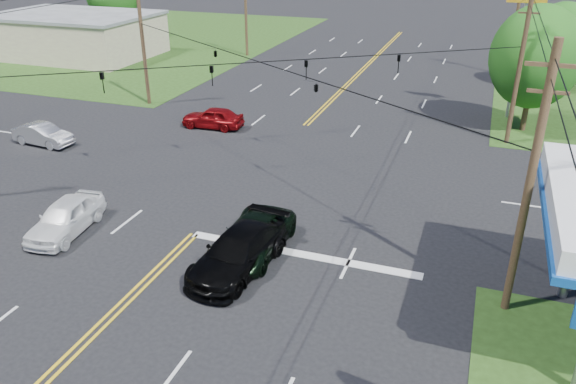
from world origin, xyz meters
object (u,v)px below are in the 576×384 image
at_px(suv_black, 239,252).
at_px(pole_nw, 142,39).
at_px(tree_right_b, 561,38).
at_px(pickup_white, 65,217).
at_px(tree_right_a, 536,57).
at_px(sedan_silver, 43,135).
at_px(pole_se, 530,183).
at_px(pole_ne, 520,65).
at_px(pole_left_far, 246,5).
at_px(pole_right_far, 517,17).
at_px(pickup_dkgreen, 252,237).
at_px(retail_nw, 74,36).

bearing_deg(suv_black, pole_nw, 137.63).
distance_m(tree_right_b, pickup_white, 40.35).
height_order(pole_nw, pickup_white, pole_nw).
bearing_deg(tree_right_a, sedan_silver, -155.32).
bearing_deg(tree_right_b, sedan_silver, -140.93).
relative_size(pole_se, sedan_silver, 2.39).
xyz_separation_m(pole_ne, pole_left_far, (-26.00, 19.00, 0.25)).
xyz_separation_m(tree_right_b, suv_black, (-13.50, -33.85, -3.43)).
height_order(pole_se, pickup_white, pole_se).
relative_size(pole_nw, tree_right_a, 1.16).
bearing_deg(pole_ne, pole_left_far, 143.84).
xyz_separation_m(pole_nw, pickup_white, (7.57, -18.69, -4.16)).
distance_m(pole_right_far, tree_right_a, 16.03).
bearing_deg(pole_se, suv_black, -175.15).
bearing_deg(pickup_dkgreen, tree_right_b, 68.12).
relative_size(retail_nw, suv_black, 2.95).
relative_size(pole_se, pickup_white, 2.14).
relative_size(tree_right_b, pickup_white, 1.60).
height_order(pole_ne, pole_left_far, pole_left_far).
distance_m(retail_nw, pole_right_far, 43.53).
distance_m(pole_nw, suv_black, 25.07).
xyz_separation_m(pickup_white, sedan_silver, (-8.86, 8.69, -0.10)).
bearing_deg(pickup_white, pole_nw, 105.41).
bearing_deg(pole_ne, tree_right_b, 76.87).
distance_m(pole_left_far, pickup_dkgreen, 40.11).
distance_m(pole_right_far, tree_right_b, 5.40).
distance_m(pole_right_far, pickup_dkgreen, 38.12).
bearing_deg(pole_ne, retail_nw, 163.18).
relative_size(pole_nw, pickup_white, 2.14).
distance_m(pole_ne, pole_right_far, 19.00).
bearing_deg(pole_nw, pole_left_far, 90.00).
height_order(pole_left_far, tree_right_b, pole_left_far).
xyz_separation_m(retail_nw, sedan_silver, (15.71, -23.00, -1.35)).
relative_size(pole_se, pole_left_far, 0.95).
distance_m(pole_right_far, suv_black, 39.39).
distance_m(pole_nw, pole_left_far, 19.00).
bearing_deg(retail_nw, pole_se, -35.79).
relative_size(pole_ne, suv_black, 1.75).
height_order(pole_left_far, pickup_dkgreen, pole_left_far).
bearing_deg(pole_se, sedan_silver, 163.66).
height_order(pole_right_far, tree_right_b, pole_right_far).
relative_size(pole_right_far, pickup_white, 2.25).
xyz_separation_m(pole_left_far, tree_right_a, (27.00, -16.00, -0.30)).
relative_size(retail_nw, pole_left_far, 1.60).
relative_size(pole_left_far, suv_black, 1.84).
bearing_deg(tree_right_b, pole_nw, -153.05).
relative_size(pole_ne, pickup_dkgreen, 1.85).
relative_size(tree_right_b, suv_black, 1.30).
bearing_deg(pole_right_far, pickup_dkgreen, -105.32).
distance_m(retail_nw, pole_se, 53.09).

